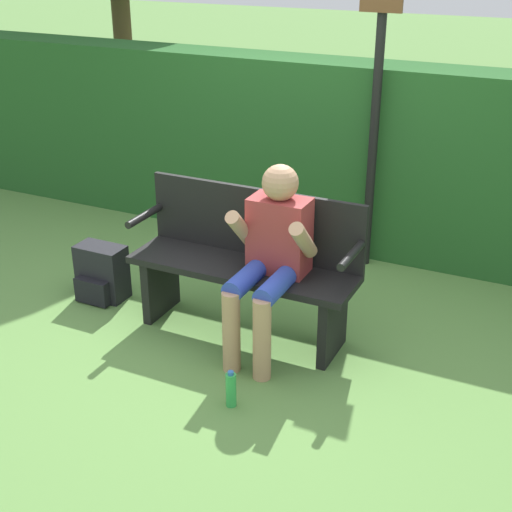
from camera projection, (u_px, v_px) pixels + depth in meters
name	position (u px, v px, depth m)	size (l,w,h in m)	color
ground_plane	(242.00, 332.00, 4.79)	(40.00, 40.00, 0.00)	#5B8942
hedge_back	(336.00, 155.00, 5.88)	(12.00, 0.47, 1.53)	#235623
park_bench	(246.00, 262.00, 4.63)	(1.51, 0.43, 0.96)	black
person_seated	(271.00, 251.00, 4.34)	(0.50, 0.63, 1.19)	#993333
backpack	(101.00, 274.00, 5.17)	(0.36, 0.27, 0.40)	black
water_bottle	(231.00, 389.00, 4.01)	(0.06, 0.06, 0.23)	green
signpost	(376.00, 102.00, 5.23)	(0.31, 0.09, 2.30)	black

